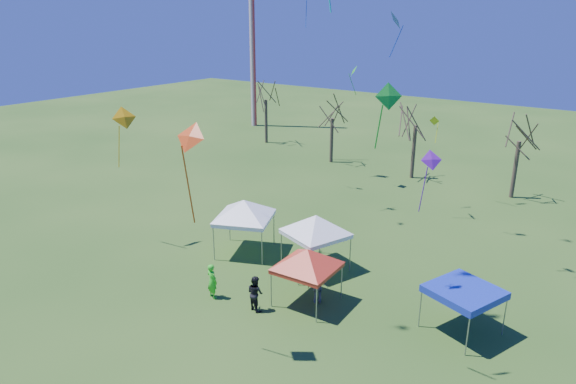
# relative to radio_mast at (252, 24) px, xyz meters

# --- Properties ---
(ground) EXTENTS (140.00, 140.00, 0.00)m
(ground) POSITION_rel_radio_mast_xyz_m (28.00, -34.00, -12.50)
(ground) COLOR #274B18
(ground) RESTS_ON ground
(radio_mast) EXTENTS (0.70, 0.70, 25.00)m
(radio_mast) POSITION_rel_radio_mast_xyz_m (0.00, 0.00, 0.00)
(radio_mast) COLOR silver
(radio_mast) RESTS_ON ground
(tree_0) EXTENTS (3.83, 3.83, 8.44)m
(tree_0) POSITION_rel_radio_mast_xyz_m (7.15, -6.62, -6.01)
(tree_0) COLOR #3D2D21
(tree_0) RESTS_ON ground
(tree_1) EXTENTS (3.42, 3.42, 7.54)m
(tree_1) POSITION_rel_radio_mast_xyz_m (17.23, -9.35, -6.71)
(tree_1) COLOR #3D2D21
(tree_1) RESTS_ON ground
(tree_2) EXTENTS (3.71, 3.71, 8.18)m
(tree_2) POSITION_rel_radio_mast_xyz_m (25.63, -9.62, -6.21)
(tree_2) COLOR #3D2D21
(tree_2) RESTS_ON ground
(tree_3) EXTENTS (3.59, 3.59, 7.91)m
(tree_3) POSITION_rel_radio_mast_xyz_m (34.03, -9.96, -6.42)
(tree_3) COLOR #3D2D21
(tree_3) RESTS_ON ground
(tent_white_west) EXTENTS (4.04, 4.04, 3.83)m
(tent_white_west) POSITION_rel_radio_mast_xyz_m (23.43, -29.63, -9.41)
(tent_white_west) COLOR gray
(tent_white_west) RESTS_ON ground
(tent_white_mid) EXTENTS (3.91, 3.91, 3.66)m
(tent_white_mid) POSITION_rel_radio_mast_xyz_m (27.96, -28.91, -9.54)
(tent_white_mid) COLOR gray
(tent_white_mid) RESTS_ON ground
(tent_red) EXTENTS (3.81, 3.81, 3.36)m
(tent_red) POSITION_rel_radio_mast_xyz_m (29.64, -32.29, -9.79)
(tent_red) COLOR gray
(tent_red) RESTS_ON ground
(tent_blue) EXTENTS (3.51, 3.51, 2.15)m
(tent_blue) POSITION_rel_radio_mast_xyz_m (36.60, -30.29, -10.52)
(tent_blue) COLOR gray
(tent_blue) RESTS_ON ground
(person_grey) EXTENTS (1.04, 0.94, 1.69)m
(person_grey) POSITION_rel_radio_mast_xyz_m (30.08, -31.97, -11.65)
(person_grey) COLOR slate
(person_grey) RESTS_ON ground
(person_dark) EXTENTS (0.99, 0.85, 1.77)m
(person_dark) POSITION_rel_radio_mast_xyz_m (27.97, -34.25, -11.61)
(person_dark) COLOR black
(person_dark) RESTS_ON ground
(person_green) EXTENTS (0.75, 0.57, 1.83)m
(person_green) POSITION_rel_radio_mast_xyz_m (25.50, -34.63, -11.58)
(person_green) COLOR #2AD522
(person_green) RESTS_ON ground
(kite_5) EXTENTS (1.35, 0.98, 4.10)m
(kite_5) POSITION_rel_radio_mast_xyz_m (28.07, -37.95, -3.33)
(kite_5) COLOR #CF4013
(kite_5) RESTS_ON ground
(kite_27) EXTENTS (0.90, 0.88, 2.37)m
(kite_27) POSITION_rel_radio_mast_xyz_m (34.40, -34.64, -1.68)
(kite_27) COLOR #169226
(kite_27) RESTS_ON ground
(kite_11) EXTENTS (1.44, 1.54, 2.91)m
(kite_11) POSITION_rel_radio_mast_xyz_m (27.34, -18.74, 0.70)
(kite_11) COLOR #1137BE
(kite_11) RESTS_ON ground
(kite_19) EXTENTS (0.72, 0.51, 1.91)m
(kite_19) POSITION_rel_radio_mast_xyz_m (29.34, -15.55, -6.16)
(kite_19) COLOR #C3D516
(kite_19) RESTS_ON ground
(kite_13) EXTENTS (0.98, 1.08, 2.38)m
(kite_13) POSITION_rel_radio_mast_xyz_m (22.07, -14.48, -3.16)
(kite_13) COLOR green
(kite_13) RESTS_ON ground
(kite_14) EXTENTS (1.27, 1.60, 3.70)m
(kite_14) POSITION_rel_radio_mast_xyz_m (16.81, -32.38, -4.68)
(kite_14) COLOR orange
(kite_14) RESTS_ON ground
(kite_17) EXTENTS (1.24, 1.22, 3.29)m
(kite_17) POSITION_rel_radio_mast_xyz_m (33.48, -27.20, -5.76)
(kite_17) COLOR #6716A0
(kite_17) RESTS_ON ground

